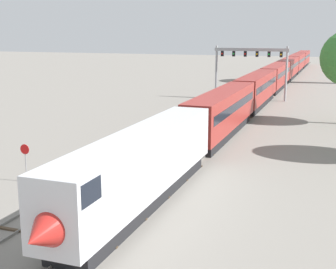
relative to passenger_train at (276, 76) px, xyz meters
name	(u,v)px	position (x,y,z in m)	size (l,w,h in m)	color
ground_plane	(81,225)	(-2.00, -70.79, -2.61)	(400.00, 400.00, 0.00)	gray
track_main	(268,96)	(0.00, -10.79, -2.55)	(2.60, 200.00, 0.16)	slate
track_near	(207,112)	(-5.50, -30.79, -2.55)	(2.60, 160.00, 0.16)	slate
passenger_train	(276,76)	(0.00, 0.00, 0.00)	(3.04, 153.92, 4.80)	silver
signal_gantry	(251,60)	(-2.25, -15.93, 3.83)	(12.10, 0.49, 8.77)	#999BA0
stop_sign	(25,157)	(-10.00, -65.07, -0.74)	(0.76, 0.08, 2.88)	gray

